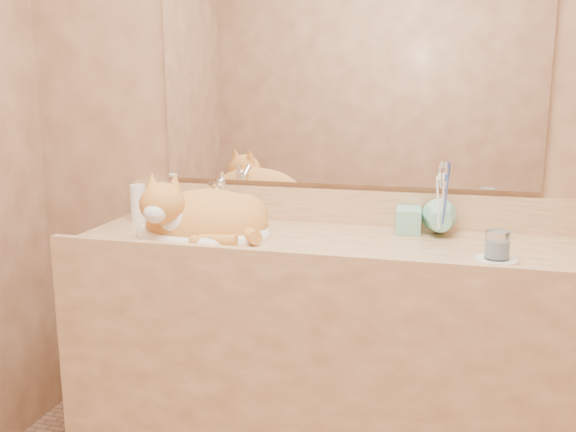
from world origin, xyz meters
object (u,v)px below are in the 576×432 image
(soap_dispenser, at_px, (409,209))
(toothbrush_cup, at_px, (441,223))
(cat, at_px, (201,216))
(water_glass, at_px, (497,245))
(vanity_counter, at_px, (325,367))
(sink_basin, at_px, (203,214))

(soap_dispenser, distance_m, toothbrush_cup, 0.11)
(cat, xyz_separation_m, water_glass, (0.91, -0.08, -0.02))
(vanity_counter, xyz_separation_m, cat, (-0.41, -0.04, 0.49))
(vanity_counter, bearing_deg, toothbrush_cup, 16.84)
(vanity_counter, relative_size, water_glass, 20.40)
(vanity_counter, height_order, soap_dispenser, soap_dispenser)
(cat, bearing_deg, vanity_counter, -5.23)
(water_glass, bearing_deg, toothbrush_cup, 125.54)
(sink_basin, xyz_separation_m, toothbrush_cup, (0.75, 0.12, -0.02))
(toothbrush_cup, relative_size, water_glass, 1.46)
(cat, distance_m, water_glass, 0.91)
(vanity_counter, relative_size, cat, 3.96)
(soap_dispenser, distance_m, water_glass, 0.36)
(sink_basin, distance_m, soap_dispenser, 0.66)
(vanity_counter, relative_size, toothbrush_cup, 13.97)
(vanity_counter, height_order, cat, cat)
(soap_dispenser, height_order, toothbrush_cup, soap_dispenser)
(water_glass, bearing_deg, soap_dispenser, 136.73)
(sink_basin, distance_m, water_glass, 0.91)
(soap_dispenser, bearing_deg, cat, -169.64)
(vanity_counter, height_order, toothbrush_cup, toothbrush_cup)
(vanity_counter, distance_m, sink_basin, 0.64)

